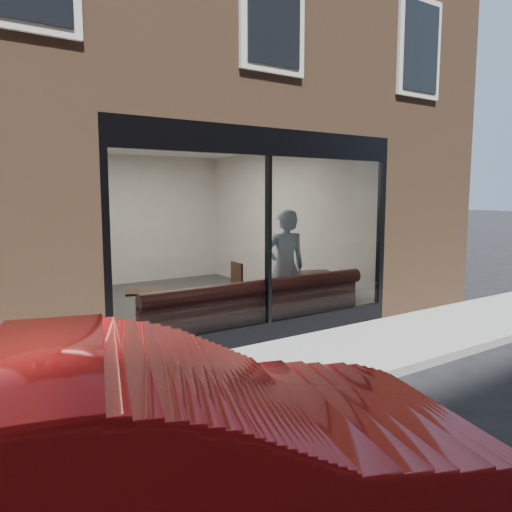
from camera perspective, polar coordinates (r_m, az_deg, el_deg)
ground at (r=6.31m, az=12.65°, el=-13.92°), size 120.00×120.00×0.00m
sidewalk_near at (r=6.98m, az=6.53°, el=-11.64°), size 40.00×2.00×0.01m
kerb_near at (r=6.25m, az=13.01°, el=-13.53°), size 40.00×0.10×0.12m
host_building_pier_right at (r=14.47m, az=-0.27°, el=4.57°), size 2.50×12.00×3.20m
host_building_backfill at (r=15.61m, az=-18.18°, el=4.41°), size 5.00×6.00×3.20m
cafe_floor at (r=10.22m, az=-8.34°, el=-5.52°), size 6.00×6.00×0.00m
cafe_ceiling at (r=10.02m, az=-8.68°, el=12.45°), size 6.00×6.00×0.00m
cafe_wall_back at (r=12.75m, az=-14.39°, el=4.00°), size 5.00×0.00×5.00m
cafe_wall_left at (r=9.20m, az=-22.62°, el=2.55°), size 0.00×6.00×6.00m
cafe_wall_right at (r=11.31m, az=2.95°, el=3.84°), size 0.00×6.00×6.00m
storefront_kick at (r=7.72m, az=1.39°, el=-8.62°), size 5.00×0.10×0.30m
storefront_header at (r=7.47m, az=1.46°, el=12.91°), size 5.00×0.10×0.40m
storefront_mullion at (r=7.47m, az=1.42°, el=1.77°), size 0.06×0.10×2.50m
storefront_glass at (r=7.44m, az=1.56°, el=1.76°), size 4.80×0.00×4.80m
banquette at (r=8.02m, az=-0.29°, el=-7.47°), size 4.00×0.55×0.45m
person at (r=8.53m, az=3.33°, el=-1.34°), size 0.82×0.65×1.99m
cafe_table_left at (r=7.99m, az=-12.64°, el=-3.92°), size 0.74×0.74×0.04m
cafe_table_right at (r=9.57m, az=6.94°, el=-1.98°), size 0.80×0.80×0.04m
cafe_chair_right at (r=9.52m, az=-3.21°, el=-5.05°), size 0.47×0.47×0.04m
wall_poster at (r=8.81m, az=-21.78°, el=1.49°), size 0.02×0.59×0.78m
parked_car at (r=2.96m, az=-14.52°, el=-23.83°), size 4.74×2.77×1.48m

